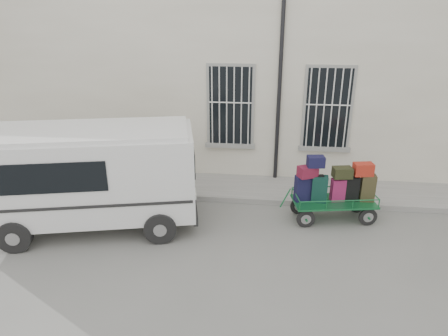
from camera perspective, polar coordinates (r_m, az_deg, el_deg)
ground at (r=9.45m, az=1.52°, el=-8.75°), size 80.00×80.00×0.00m
building at (r=13.76m, az=3.71°, el=14.12°), size 24.00×5.15×6.00m
sidewalk at (r=11.37m, az=2.50°, el=-2.85°), size 24.00×1.70×0.15m
luggage_cart at (r=9.87m, az=15.51°, el=-2.89°), size 2.32×1.20×1.65m
van at (r=9.53m, az=-18.43°, el=-0.56°), size 5.01×2.98×2.37m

